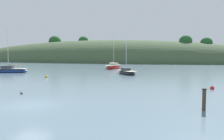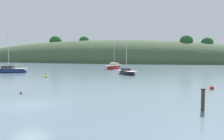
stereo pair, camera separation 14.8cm
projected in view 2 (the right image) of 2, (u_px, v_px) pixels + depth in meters
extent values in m
plane|color=slate|center=(30.00, 105.00, 16.52)|extent=(400.00, 400.00, 0.00)
ellipsoid|color=#425638|center=(102.00, 62.00, 103.74)|extent=(150.00, 36.00, 19.76)
ellipsoid|color=#235628|center=(186.00, 41.00, 89.12)|extent=(5.06, 4.60, 4.60)
ellipsoid|color=#235628|center=(207.00, 43.00, 88.24)|extent=(4.58, 4.17, 4.17)
ellipsoid|color=#235628|center=(56.00, 42.00, 110.73)|extent=(6.14, 5.58, 5.58)
ellipsoid|color=#235628|center=(84.00, 41.00, 106.49)|extent=(4.91, 4.46, 4.46)
ellipsoid|color=navy|center=(11.00, 71.00, 45.22)|extent=(7.08, 4.31, 1.07)
cube|color=beige|center=(11.00, 69.00, 45.18)|extent=(6.51, 3.96, 0.06)
cube|color=#333842|center=(8.00, 67.00, 45.15)|extent=(2.51, 2.09, 0.58)
cylinder|color=silver|center=(8.00, 49.00, 44.89)|extent=(0.09, 0.09, 7.93)
cylinder|color=silver|center=(16.00, 65.00, 45.16)|extent=(2.69, 0.97, 0.07)
ellipsoid|color=tan|center=(16.00, 65.00, 45.15)|extent=(2.62, 1.06, 0.20)
ellipsoid|color=red|center=(114.00, 67.00, 57.31)|extent=(3.03, 7.22, 1.12)
cube|color=beige|center=(114.00, 65.00, 57.28)|extent=(2.79, 6.64, 0.06)
cube|color=beige|center=(114.00, 64.00, 57.77)|extent=(1.76, 2.38, 0.59)
cylinder|color=silver|center=(114.00, 48.00, 57.29)|extent=(0.09, 0.09, 8.72)
cylinder|color=silver|center=(112.00, 63.00, 56.19)|extent=(0.35, 2.95, 0.07)
ellipsoid|color=tan|center=(112.00, 62.00, 56.19)|extent=(0.46, 2.84, 0.20)
ellipsoid|color=#232328|center=(127.00, 73.00, 41.43)|extent=(4.94, 5.42, 0.88)
cube|color=beige|center=(127.00, 71.00, 41.40)|extent=(4.55, 4.98, 0.06)
cube|color=#333842|center=(126.00, 69.00, 41.79)|extent=(2.06, 2.13, 0.51)
cylinder|color=silver|center=(126.00, 56.00, 41.45)|extent=(0.09, 0.09, 5.53)
cylinder|color=silver|center=(129.00, 68.00, 40.54)|extent=(1.53, 1.82, 0.07)
sphere|color=yellow|center=(47.00, 77.00, 35.77)|extent=(0.44, 0.44, 0.44)
cylinder|color=black|center=(47.00, 75.00, 35.75)|extent=(0.04, 0.04, 0.10)
sphere|color=red|center=(212.00, 88.00, 23.88)|extent=(0.44, 0.44, 0.44)
cylinder|color=black|center=(212.00, 86.00, 23.86)|extent=(0.04, 0.04, 0.10)
ellipsoid|color=#473828|center=(21.00, 93.00, 21.21)|extent=(0.38, 0.30, 0.16)
sphere|color=#1E4723|center=(20.00, 92.00, 21.30)|extent=(0.09, 0.09, 0.09)
cone|color=gold|center=(20.00, 92.00, 21.34)|extent=(0.06, 0.05, 0.04)
cone|color=#473828|center=(22.00, 93.00, 21.11)|extent=(0.10, 0.09, 0.08)
cylinder|color=#423323|center=(203.00, 100.00, 14.90)|extent=(0.24, 0.24, 1.40)
cylinder|color=black|center=(203.00, 89.00, 14.85)|extent=(0.30, 0.30, 0.06)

